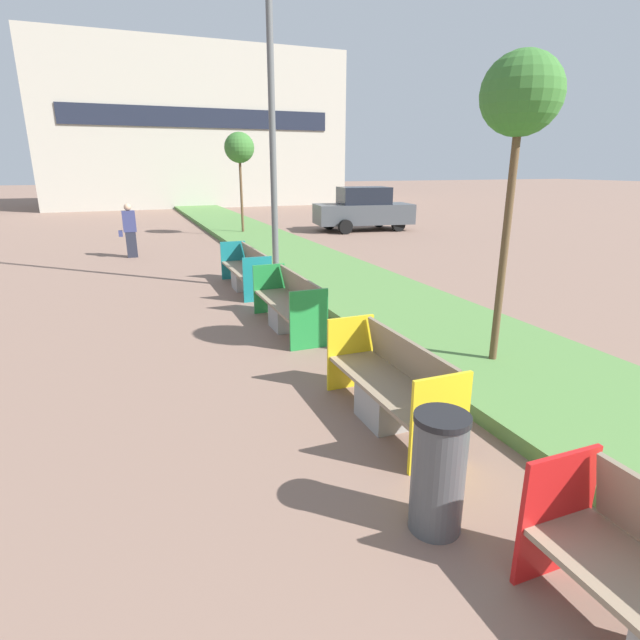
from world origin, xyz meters
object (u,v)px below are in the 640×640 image
pedestrian_walking (130,230)px  street_lamp_post (270,55)px  bench_yellow_frame (390,390)px  sapling_tree_near (521,100)px  bench_teal_frame (246,273)px  parked_car_distant (363,209)px  litter_bin (438,473)px  sapling_tree_far (239,148)px  bench_green_frame (289,308)px

pedestrian_walking → street_lamp_post: bearing=-63.0°
bench_yellow_frame → sapling_tree_near: (2.03, 0.74, 3.11)m
bench_teal_frame → parked_car_distant: parked_car_distant is taller
bench_teal_frame → street_lamp_post: 4.54m
litter_bin → sapling_tree_near: size_ratio=0.24×
street_lamp_post → parked_car_distant: bearing=53.8°
litter_bin → bench_teal_frame: bearing=86.4°
litter_bin → sapling_tree_far: size_ratio=0.25×
sapling_tree_far → parked_car_distant: 5.90m
bench_teal_frame → sapling_tree_far: (2.02, 9.02, 3.00)m
sapling_tree_far → street_lamp_post: bearing=-98.6°
sapling_tree_far → pedestrian_walking: 6.19m
litter_bin → sapling_tree_near: bearing=43.2°
bench_green_frame → sapling_tree_near: 4.67m
bench_green_frame → sapling_tree_far: size_ratio=0.56×
parked_car_distant → street_lamp_post: bearing=-117.8°
litter_bin → pedestrian_walking: size_ratio=0.60×
street_lamp_post → pedestrian_walking: street_lamp_post is taller
bench_yellow_frame → pedestrian_walking: pedestrian_walking is taller
bench_teal_frame → litter_bin: (-0.52, -8.38, 0.11)m
sapling_tree_far → sapling_tree_near: bearing=-90.0°
bench_green_frame → parked_car_distant: bearing=58.5°
bench_yellow_frame → parked_car_distant: size_ratio=0.45×
sapling_tree_near → sapling_tree_far: size_ratio=1.01×
street_lamp_post → parked_car_distant: (6.77, 9.23, -3.95)m
bench_yellow_frame → bench_teal_frame: same height
bench_green_frame → sapling_tree_near: (2.02, -2.84, 3.11)m
bench_yellow_frame → street_lamp_post: street_lamp_post is taller
bench_yellow_frame → bench_teal_frame: size_ratio=0.83×
bench_yellow_frame → bench_green_frame: bearing=90.0°
bench_green_frame → sapling_tree_far: bearing=80.6°
bench_teal_frame → pedestrian_walking: bearing=113.3°
bench_yellow_frame → sapling_tree_far: sapling_tree_far is taller
sapling_tree_far → bench_green_frame: bearing=-99.4°
bench_yellow_frame → bench_green_frame: (0.00, 3.58, 0.01)m
bench_yellow_frame → bench_teal_frame: bearing=90.0°
bench_teal_frame → parked_car_distant: size_ratio=0.55×
bench_green_frame → pedestrian_walking: pedestrian_walking is taller
street_lamp_post → sapling_tree_far: street_lamp_post is taller
bench_green_frame → bench_teal_frame: (0.00, 3.15, 0.00)m
litter_bin → parked_car_distant: (7.90, 17.27, 0.42)m
bench_teal_frame → street_lamp_post: street_lamp_post is taller
bench_teal_frame → sapling_tree_near: 7.05m
bench_yellow_frame → street_lamp_post: (0.61, 6.39, 4.50)m
bench_yellow_frame → bench_teal_frame: (0.01, 6.73, 0.01)m
bench_green_frame → street_lamp_post: size_ratio=0.25×
bench_green_frame → sapling_tree_far: (2.02, 12.17, 3.00)m
bench_teal_frame → sapling_tree_far: sapling_tree_far is taller
sapling_tree_near → sapling_tree_far: (-0.00, 15.01, -0.11)m
parked_car_distant → bench_green_frame: bearing=-113.0°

